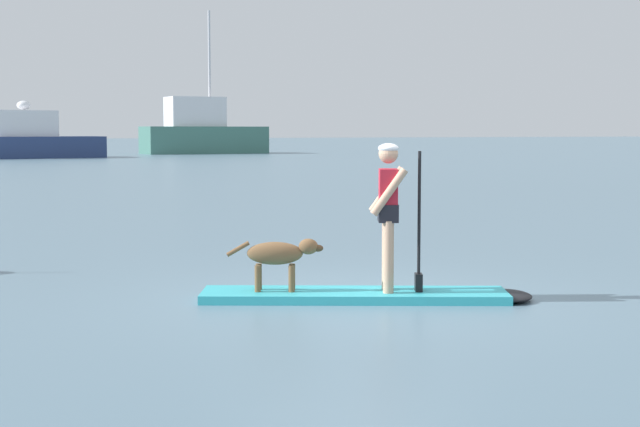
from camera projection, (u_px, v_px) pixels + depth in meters
ground_plane at (354, 300)px, 10.84m from camera, size 400.00×400.00×0.00m
paddleboard at (375, 295)px, 10.84m from camera, size 3.72×2.17×0.10m
person_paddler at (389, 206)px, 10.75m from camera, size 0.68×0.60×1.67m
dog at (279, 255)px, 10.81m from camera, size 1.03×0.51×0.60m
moored_boat_outer at (32, 140)px, 64.71m from camera, size 9.34×4.51×3.85m
moored_boat_far_starboard at (202, 132)px, 76.79m from camera, size 9.98×4.02×11.38m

